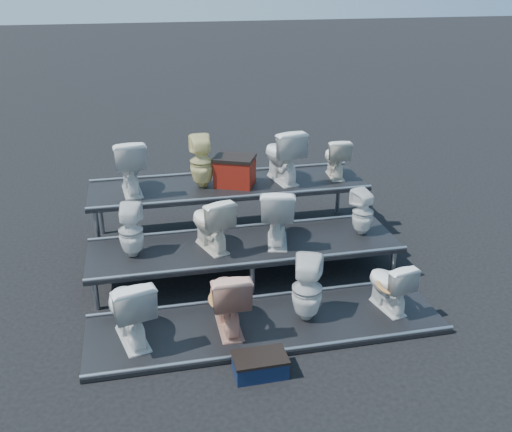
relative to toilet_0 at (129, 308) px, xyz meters
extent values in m
plane|color=black|center=(1.56, 1.30, -0.48)|extent=(80.00, 80.00, 0.00)
cube|color=black|center=(1.56, 0.00, -0.45)|extent=(4.20, 1.20, 0.06)
cube|color=black|center=(1.56, 1.30, -0.25)|extent=(4.20, 1.20, 0.46)
cube|color=black|center=(1.56, 2.60, -0.05)|extent=(4.20, 1.20, 0.86)
imported|color=silver|center=(0.00, 0.00, 0.00)|extent=(0.65, 0.90, 0.83)
imported|color=tan|center=(1.11, 0.00, -0.01)|extent=(0.45, 0.79, 0.81)
imported|color=silver|center=(2.05, 0.00, -0.01)|extent=(0.47, 0.48, 0.80)
imported|color=silver|center=(3.09, 0.00, -0.08)|extent=(0.50, 0.72, 0.67)
imported|color=silver|center=(0.07, 1.30, 0.34)|extent=(0.37, 0.38, 0.71)
imported|color=silver|center=(1.10, 1.30, 0.36)|extent=(0.63, 0.83, 0.75)
imported|color=silver|center=(2.01, 1.30, 0.39)|extent=(0.63, 0.88, 0.81)
imported|color=silver|center=(3.24, 1.30, 0.31)|extent=(0.37, 0.37, 0.65)
imported|color=silver|center=(0.10, 2.60, 0.79)|extent=(0.53, 0.84, 0.82)
imported|color=beige|center=(1.16, 2.60, 0.78)|extent=(0.36, 0.37, 0.79)
imported|color=silver|center=(2.41, 2.60, 0.81)|extent=(0.62, 0.90, 0.85)
imported|color=silver|center=(3.28, 2.60, 0.70)|extent=(0.41, 0.65, 0.64)
cube|color=maroon|center=(1.66, 2.56, 0.59)|extent=(0.70, 0.64, 0.41)
cube|color=#0E1935|center=(1.30, -0.82, -0.38)|extent=(0.55, 0.34, 0.20)
camera|label=1|loc=(0.24, -5.53, 3.45)|focal=40.00mm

